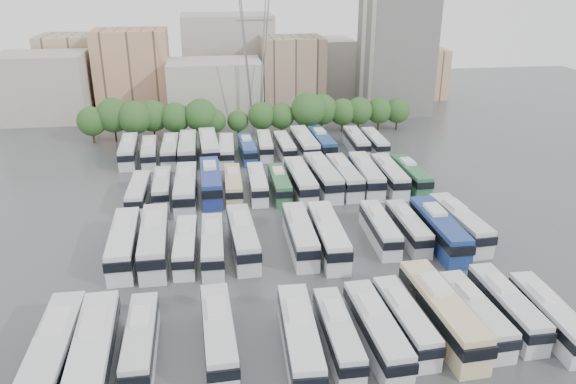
{
  "coord_description": "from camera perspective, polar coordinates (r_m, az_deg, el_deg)",
  "views": [
    {
      "loc": [
        -8.42,
        -63.44,
        30.95
      ],
      "look_at": [
        1.89,
        4.94,
        3.0
      ],
      "focal_mm": 35.0,
      "sensor_mm": 36.0,
      "label": 1
    }
  ],
  "objects": [
    {
      "name": "ground",
      "position": [
        71.09,
        -0.92,
        -3.81
      ],
      "size": [
        220.0,
        220.0,
        0.0
      ],
      "primitive_type": "plane",
      "color": "#424447",
      "rests_on": "ground"
    },
    {
      "name": "tree_line",
      "position": [
        109.01,
        -4.84,
        7.86
      ],
      "size": [
        64.45,
        8.17,
        8.49
      ],
      "color": "black",
      "rests_on": "ground"
    },
    {
      "name": "city_buildings",
      "position": [
        137.26,
        -8.24,
        12.11
      ],
      "size": [
        102.0,
        35.0,
        20.0
      ],
      "color": "#9E998E",
      "rests_on": "ground"
    },
    {
      "name": "apartment_tower",
      "position": [
        129.88,
        10.89,
        13.68
      ],
      "size": [
        14.0,
        14.0,
        26.0
      ],
      "primitive_type": "cube",
      "color": "silver",
      "rests_on": "ground"
    },
    {
      "name": "electricity_pylon",
      "position": [
        114.58,
        -3.44,
        15.81
      ],
      "size": [
        9.0,
        6.91,
        33.83
      ],
      "color": "slate",
      "rests_on": "ground"
    },
    {
      "name": "bus_r0_s0",
      "position": [
        50.48,
        -22.61,
        -14.88
      ],
      "size": [
        2.97,
        13.37,
        4.19
      ],
      "rotation": [
        0.0,
        0.0,
        -0.0
      ],
      "color": "silver",
      "rests_on": "ground"
    },
    {
      "name": "bus_r0_s1",
      "position": [
        49.19,
        -19.07,
        -15.31
      ],
      "size": [
        3.46,
        13.76,
        4.29
      ],
      "rotation": [
        0.0,
        0.0,
        0.04
      ],
      "color": "silver",
      "rests_on": "ground"
    },
    {
      "name": "bus_r0_s2",
      "position": [
        50.2,
        -14.71,
        -14.46
      ],
      "size": [
        2.45,
        11.08,
        3.47
      ],
      "rotation": [
        0.0,
        0.0,
        0.0
      ],
      "color": "silver",
      "rests_on": "ground"
    },
    {
      "name": "bus_r0_s4",
      "position": [
        49.65,
        -7.06,
        -14.11
      ],
      "size": [
        2.95,
        11.88,
        3.7
      ],
      "rotation": [
        0.0,
        0.0,
        0.03
      ],
      "color": "silver",
      "rests_on": "ground"
    },
    {
      "name": "bus_r0_s6",
      "position": [
        48.69,
        1.21,
        -14.62
      ],
      "size": [
        3.23,
        12.49,
        3.89
      ],
      "rotation": [
        0.0,
        0.0,
        -0.04
      ],
      "color": "silver",
      "rests_on": "ground"
    },
    {
      "name": "bus_r0_s7",
      "position": [
        49.69,
        5.09,
        -14.19
      ],
      "size": [
        2.4,
        10.91,
        3.42
      ],
      "rotation": [
        0.0,
        0.0,
        -0.0
      ],
      "color": "silver",
      "rests_on": "ground"
    },
    {
      "name": "bus_r0_s8",
      "position": [
        50.34,
        8.95,
        -13.66
      ],
      "size": [
        3.07,
        11.94,
        3.72
      ],
      "rotation": [
        0.0,
        0.0,
        0.04
      ],
      "color": "silver",
      "rests_on": "ground"
    },
    {
      "name": "bus_r0_s9",
      "position": [
        52.27,
        11.77,
        -12.57
      ],
      "size": [
        2.95,
        11.04,
        3.43
      ],
      "rotation": [
        0.0,
        0.0,
        0.05
      ],
      "color": "silver",
      "rests_on": "ground"
    },
    {
      "name": "bus_r0_s10",
      "position": [
        53.33,
        15.32,
        -11.66
      ],
      "size": [
        3.59,
        13.62,
        4.23
      ],
      "rotation": [
        0.0,
        0.0,
        0.05
      ],
      "color": "beige",
      "rests_on": "ground"
    },
    {
      "name": "bus_r0_s11",
      "position": [
        54.77,
        18.46,
        -11.59
      ],
      "size": [
        2.85,
        11.01,
        3.43
      ],
      "rotation": [
        0.0,
        0.0,
        0.04
      ],
      "color": "silver",
      "rests_on": "ground"
    },
    {
      "name": "bus_r0_s12",
      "position": [
        56.66,
        21.31,
        -10.73
      ],
      "size": [
        2.58,
        11.31,
        3.54
      ],
      "rotation": [
        0.0,
        0.0,
        0.01
      ],
      "color": "silver",
      "rests_on": "ground"
    },
    {
      "name": "bus_r0_s13",
      "position": [
        56.86,
        25.0,
        -11.28
      ],
      "size": [
        2.65,
        11.11,
        3.47
      ],
      "rotation": [
        0.0,
        0.0,
        -0.02
      ],
      "color": "silver",
      "rests_on": "ground"
    },
    {
      "name": "bus_r1_s1",
      "position": [
        65.96,
        -16.32,
        -4.99
      ],
      "size": [
        3.14,
        13.06,
        4.08
      ],
      "rotation": [
        0.0,
        0.0,
        0.02
      ],
      "color": "silver",
      "rests_on": "ground"
    },
    {
      "name": "bus_r1_s2",
      "position": [
        65.51,
        -13.43,
        -4.78
      ],
      "size": [
        3.27,
        13.64,
        4.26
      ],
      "rotation": [
        0.0,
        0.0,
        0.02
      ],
      "color": "silver",
      "rests_on": "ground"
    },
    {
      "name": "bus_r1_s3",
      "position": [
        64.59,
        -10.36,
        -5.34
      ],
      "size": [
        2.67,
        10.9,
        3.4
      ],
      "rotation": [
        0.0,
        0.0,
        -0.03
      ],
      "color": "silver",
      "rests_on": "ground"
    },
    {
      "name": "bus_r1_s4",
      "position": [
        64.1,
        -7.66,
        -5.31
      ],
      "size": [
        2.74,
        11.43,
        3.57
      ],
      "rotation": [
        0.0,
        0.0,
        -0.02
      ],
      "color": "silver",
      "rests_on": "ground"
    },
    {
      "name": "bus_r1_s5",
      "position": [
        65.06,
        -4.61,
        -4.58
      ],
      "size": [
        3.21,
        12.51,
        3.9
      ],
      "rotation": [
        0.0,
        0.0,
        0.04
      ],
      "color": "silver",
      "rests_on": "ground"
    },
    {
      "name": "bus_r1_s7",
      "position": [
        65.55,
        1.23,
        -4.31
      ],
      "size": [
        2.85,
        12.33,
        3.86
      ],
      "rotation": [
        0.0,
        0.0,
        -0.01
      ],
      "color": "silver",
      "rests_on": "ground"
    },
    {
      "name": "bus_r1_s8",
      "position": [
        65.33,
        4.09,
        -4.37
      ],
      "size": [
        3.05,
        12.97,
        4.05
      ],
      "rotation": [
        0.0,
        0.0,
        -0.02
      ],
      "color": "white",
      "rests_on": "ground"
    },
    {
      "name": "bus_r1_s10",
      "position": [
        68.33,
        9.31,
        -3.63
      ],
      "size": [
        2.74,
        11.23,
        3.5
      ],
      "rotation": [
        0.0,
        0.0,
        -0.03
      ],
      "color": "silver",
      "rests_on": "ground"
    },
    {
      "name": "bus_r1_s11",
      "position": [
        69.33,
        12.1,
        -3.49
      ],
      "size": [
        2.42,
        10.95,
        3.43
      ],
      "rotation": [
        0.0,
        0.0,
        -0.0
      ],
      "color": "silver",
      "rests_on": "ground"
    },
    {
      "name": "bus_r1_s12",
      "position": [
        68.81,
        15.06,
        -3.67
      ],
      "size": [
        2.93,
        13.12,
        4.11
      ],
      "rotation": [
        0.0,
        0.0,
        -0.01
      ],
      "color": "navy",
      "rests_on": "ground"
    },
    {
      "name": "bus_r1_s13",
      "position": [
        71.46,
        17.02,
        -3.01
      ],
      "size": [
        3.33,
        12.48,
        3.88
      ],
      "rotation": [
        0.0,
        0.0,
        0.05
      ],
      "color": "silver",
      "rests_on": "ground"
    },
    {
      "name": "bus_r2_s1",
      "position": [
        80.61,
        -14.94,
        -0.05
      ],
      "size": [
        2.64,
        11.07,
        3.46
      ],
      "rotation": [
        0.0,
        0.0,
        -0.02
      ],
      "color": "silver",
      "rests_on": "ground"
    },
    {
      "name": "bus_r2_s2",
      "position": [
        81.9,
        -12.66,
        0.5
      ],
      "size": [
        2.5,
        10.89,
        3.41
      ],
      "rotation": [
        0.0,
        0.0,
        0.01
      ],
      "color": "silver",
      "rests_on": "ground"
    },
    {
      "name": "bus_r2_s3",
      "position": [
        79.79,
        -10.34,
        0.4
      ],
      "size": [
        3.15,
        13.4,
        4.19
      ],
      "rotation": [
        0.0,
        0.0,
        -0.02
      ],
      "color": "silver",
      "rests_on": "ground"
    },
    {
      "name": "bus_r2_s4",
      "position": [
        81.95,
        -7.86,
        1.12
      ],
      "size": [
        3.07,
        13.16,
        4.12
      ],
      "rotation": [
        0.0,
        0.0,
        0.02
      ],
      "color": "navy",
      "rests_on": "ground"
    },
    {
      "name": "bus_r2_s5",
      "position": [
        81.24,
        -5.6,
        0.78
      ],
      "size": [
        2.62,
        11.0,
        3.44
      ],
      "rotation": [
        0.0,
        0.0,
        -0.02
      ],
      "color": "#C5B687",
      "rests_on": "ground"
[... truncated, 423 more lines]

